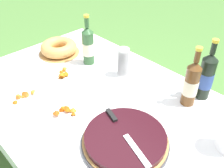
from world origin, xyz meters
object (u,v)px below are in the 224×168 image
Objects in this scene: cider_bottle_green at (88,46)px; berry_tart at (125,140)px; bundt_cake at (59,48)px; snack_plate_left at (23,97)px; juice_bottle_red at (206,76)px; snack_plate_right at (65,75)px; cup_stack at (123,62)px; snack_plate_near at (67,111)px; serving_knife at (122,130)px; cider_bottle_amber at (191,84)px.

berry_tart is at bearing -26.89° from cider_bottle_green.
snack_plate_left is at bearing -55.95° from bundt_cake.
snack_plate_right is at bearing -147.51° from juice_bottle_red.
cup_stack is at bearing 49.39° from snack_plate_right.
cup_stack is at bearing 14.43° from bundt_cake.
cider_bottle_green is 1.45× the size of snack_plate_near.
cup_stack is 0.50m from juice_bottle_red.
serving_knife is (-0.03, 0.01, 0.04)m from berry_tart.
cup_stack is 0.28m from cider_bottle_green.
serving_knife is 0.57m from juice_bottle_red.
serving_knife is 1.24× the size of bundt_cake.
cup_stack reaches higher than serving_knife.
bundt_cake is at bearing -179.20° from serving_knife.
bundt_cake is 0.28m from cider_bottle_green.
cider_bottle_amber is (0.97, 0.19, 0.09)m from bundt_cake.
cider_bottle_green is 1.54× the size of snack_plate_left.
cider_bottle_amber is (0.03, 0.46, 0.10)m from berry_tart.
serving_knife is at bearing -98.55° from juice_bottle_red.
snack_plate_near is (-0.39, -0.53, -0.12)m from cider_bottle_amber.
serving_knife reaches higher than snack_plate_near.
berry_tart is 0.66m from snack_plate_right.
snack_plate_right is (-0.02, 0.30, 0.00)m from snack_plate_left.
snack_plate_near is at bearing -126.72° from cider_bottle_amber.
cider_bottle_amber is at bearing 11.20° from bundt_cake.
snack_plate_right is at bearing 94.33° from snack_plate_left.
cup_stack is at bearing 150.71° from serving_knife.
snack_plate_right is at bearing 169.42° from berry_tart.
cup_stack is 0.55× the size of cider_bottle_amber.
serving_knife reaches higher than berry_tart.
cup_stack is 0.48m from snack_plate_near.
juice_bottle_red is (0.46, 0.17, 0.04)m from cup_stack.
bundt_cake is (-0.93, 0.27, 0.02)m from berry_tart.
snack_plate_near is (0.05, -0.47, -0.08)m from cup_stack.
berry_tart is 0.65m from snack_plate_left.
snack_plate_near is 1.15× the size of snack_plate_right.
berry_tart is 0.58m from juice_bottle_red.
cider_bottle_amber is at bearing 99.09° from serving_knife.
snack_plate_left is 0.30m from snack_plate_right.
snack_plate_left is at bearing -84.77° from cider_bottle_green.
berry_tart is at bearing -44.78° from cup_stack.
snack_plate_left reaches higher than snack_plate_near.
cup_stack is 0.63m from snack_plate_left.
cider_bottle_amber is at bearing 85.77° from berry_tart.
cider_bottle_green is (-0.68, 0.34, 0.10)m from berry_tart.
juice_bottle_red is at bearing 17.00° from bundt_cake.
juice_bottle_red reaches higher than cup_stack.
cup_stack is (-0.41, 0.40, 0.07)m from berry_tart.
cider_bottle_green is at bearing -162.60° from juice_bottle_red.
snack_plate_near is at bearing -33.06° from snack_plate_right.
serving_knife is 0.34m from snack_plate_near.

